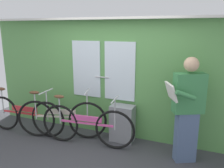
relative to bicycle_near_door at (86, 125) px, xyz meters
The scene contains 6 objects.
train_door_wall 1.05m from the bicycle_near_door, 67.29° to the left, with size 5.43×0.28×2.26m.
bicycle_near_door is the anchor object (origin of this frame).
bicycle_leaning_behind 1.37m from the bicycle_near_door, behind, with size 1.78×0.44×0.93m.
bicycle_by_pole 0.59m from the bicycle_near_door, behind, with size 1.67×0.65×0.95m.
passenger_reading_newspaper 1.76m from the bicycle_near_door, ahead, with size 0.63×0.57×1.67m.
trash_bin_by_wall 0.68m from the bicycle_near_door, 37.16° to the left, with size 0.43×0.28×0.69m, color gray.
Camera 1 is at (1.62, -2.62, 2.08)m, focal length 37.08 mm.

